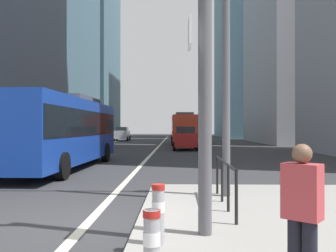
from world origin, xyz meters
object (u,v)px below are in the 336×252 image
Objects in this scene: car_oncoming_mid at (122,134)px; city_bus_red_distant at (187,128)px; car_receding_far at (185,138)px; pedestrian_walking at (302,210)px; city_bus_red_receding at (184,128)px; bollard_right at (158,211)px; city_bus_blue_oncoming at (63,128)px; car_receding_near at (180,134)px; bollard_left at (152,243)px.

city_bus_red_distant is at bearing 49.72° from car_oncoming_mid.
car_receding_far is 2.65× the size of pedestrian_walking.
car_oncoming_mid is 2.84× the size of pedestrian_walking.
city_bus_red_receding is 34.75m from bollard_right.
city_bus_blue_oncoming is 0.99× the size of city_bus_red_distant.
car_receding_near is (5.65, 36.15, -0.85)m from city_bus_blue_oncoming.
bollard_left is (-0.76, -48.70, -0.38)m from car_receding_near.
bollard_right is 0.57× the size of pedestrian_walking.
car_receding_near is at bearing -97.79° from city_bus_red_distant.
car_receding_near is 4.97× the size of bollard_left.
city_bus_blue_oncoming is 12.57× the size of bollard_right.
city_bus_blue_oncoming is at bearing -85.96° from car_oncoming_mid.
bollard_right is (-1.02, -25.06, -0.35)m from car_receding_far.
car_receding_far is (-1.12, -32.30, -0.85)m from city_bus_red_distant.
city_bus_red_receding reaches higher than car_oncoming_mid.
car_receding_far reaches higher than bollard_right.
car_receding_near and car_receding_far have the same top height.
car_receding_far is 25.09m from bollard_right.
city_bus_red_distant is at bearing 88.02° from car_receding_far.
city_bus_red_distant is at bearing 87.91° from bollard_left.
car_receding_near is 22.23m from car_receding_far.
car_oncoming_mid is 4.99× the size of bollard_right.
bollard_right is (-1.07, -34.71, -1.19)m from city_bus_red_receding.
city_bus_blue_oncoming reaches higher than pedestrian_walking.
car_oncoming_mid and car_receding_near have the same top height.
city_bus_red_distant is 2.56× the size of car_oncoming_mid.
city_bus_red_distant is 58.82m from bollard_left.
city_bus_red_distant is at bearing 87.87° from bollard_right.
bollard_left is at bearing -90.16° from bollard_right.
bollard_left is 1.40m from bollard_right.
bollard_right is at bearing -90.92° from car_receding_near.
city_bus_blue_oncoming is 35.10m from car_oncoming_mid.
car_receding_far is 26.49m from bollard_left.
city_bus_red_distant is 10.19m from car_receding_near.
car_receding_far is 4.65× the size of bollard_right.
city_bus_red_distant is (1.06, 22.65, -0.00)m from city_bus_red_receding.
pedestrian_walking is at bearing -90.53° from city_bus_red_distant.
car_receding_far is 26.58m from pedestrian_walking.
bollard_left is at bearing -91.71° from city_bus_red_receding.
pedestrian_walking is at bearing -43.56° from bollard_right.
city_bus_blue_oncoming is at bearing -98.65° from city_bus_red_distant.
car_receding_far is at bearing -90.31° from city_bus_red_receding.
car_oncoming_mid reaches higher than pedestrian_walking.
car_receding_near is 48.71m from bollard_left.
car_oncoming_mid is 46.74m from bollard_right.
city_bus_blue_oncoming is at bearing 117.10° from pedestrian_walking.
car_receding_near is at bearing 81.12° from city_bus_blue_oncoming.
bollard_right is (0.00, 1.40, 0.03)m from bollard_left.
city_bus_blue_oncoming and city_bus_red_receding have the same top height.
city_bus_red_receding is at bearing 75.80° from city_bus_blue_oncoming.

